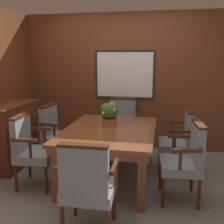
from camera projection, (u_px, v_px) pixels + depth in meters
name	position (u px, v px, depth m)	size (l,w,h in m)	color
ground_plane	(103.00, 183.00, 3.56)	(14.00, 14.00, 0.00)	gray
wall_back	(122.00, 82.00, 4.82)	(7.20, 0.08, 2.45)	brown
dining_table	(110.00, 135.00, 3.56)	(1.21, 1.59, 0.73)	brown
chair_head_far	(123.00, 122.00, 4.68)	(0.56, 0.49, 0.96)	#472314
chair_head_near	(87.00, 184.00, 2.43)	(0.55, 0.47, 0.96)	#472314
chair_right_near	(186.00, 157.00, 3.06)	(0.50, 0.56, 0.96)	#472314
chair_left_far	(56.00, 131.00, 4.12)	(0.49, 0.56, 0.96)	#472314
chair_right_far	(180.00, 138.00, 3.77)	(0.47, 0.55, 0.96)	#472314
chair_left_near	(31.00, 147.00, 3.42)	(0.50, 0.57, 0.96)	#472314
potted_plant	(109.00, 114.00, 3.70)	(0.25, 0.24, 0.33)	#B2603D
sideboard_cabinet	(11.00, 135.00, 4.08)	(0.53, 0.99, 0.98)	brown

